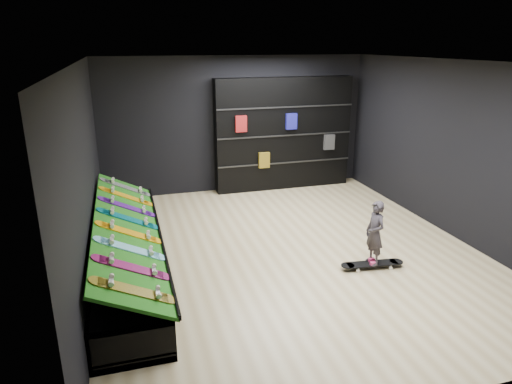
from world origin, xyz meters
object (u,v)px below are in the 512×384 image
object	(u,v)px
back_shelving	(283,134)
display_rack	(127,256)
child	(374,245)
floor_skateboard	(372,265)

from	to	relation	value
back_shelving	display_rack	bearing A→B (deg)	-137.48
back_shelving	child	bearing A→B (deg)	-90.93
display_rack	child	bearing A→B (deg)	-14.85
floor_skateboard	child	distance (m)	0.34
display_rack	floor_skateboard	xyz separation A→B (m)	(3.55, -0.94, -0.20)
display_rack	back_shelving	size ratio (longest dim) A/B	1.42
back_shelving	floor_skateboard	distance (m)	4.43
floor_skateboard	child	bearing A→B (deg)	0.00
display_rack	floor_skateboard	world-z (taller)	display_rack
back_shelving	child	size ratio (longest dim) A/B	5.35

